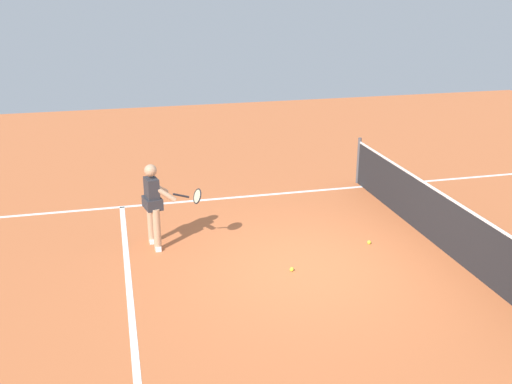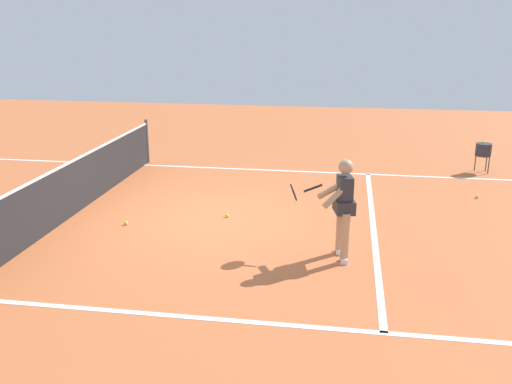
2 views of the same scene
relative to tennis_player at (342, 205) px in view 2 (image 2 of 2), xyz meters
The scene contains 10 objects.
ground_plane 2.92m from the tennis_player, 59.13° to the left, with size 28.22×28.22×0.00m, color #C66638.
service_line_marking 1.75m from the tennis_player, 21.28° to the right, with size 7.16×0.10×0.01m, color white.
sideline_left_marking 3.33m from the tennis_player, 131.85° to the left, with size 0.10×19.71×0.01m, color white.
sideline_right_marking 5.62m from the tennis_player, 25.55° to the left, with size 0.10×19.71×0.01m, color white.
court_net 5.17m from the tennis_player, 73.85° to the left, with size 7.84×0.08×1.10m.
tennis_player is the anchor object (origin of this frame).
tennis_ball_near 2.72m from the tennis_player, 53.73° to the left, with size 0.07×0.07×0.07m, color #D1E533.
tennis_ball_mid 3.96m from the tennis_player, 77.40° to the left, with size 0.07×0.07×0.07m, color #D1E533.
tennis_ball_far 4.49m from the tennis_player, 37.91° to the right, with size 0.07×0.07×0.07m, color #D1E533.
ball_hopper 6.52m from the tennis_player, 29.76° to the right, with size 0.36×0.36×0.74m.
Camera 2 is at (-9.62, -2.42, 3.52)m, focal length 39.98 mm.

